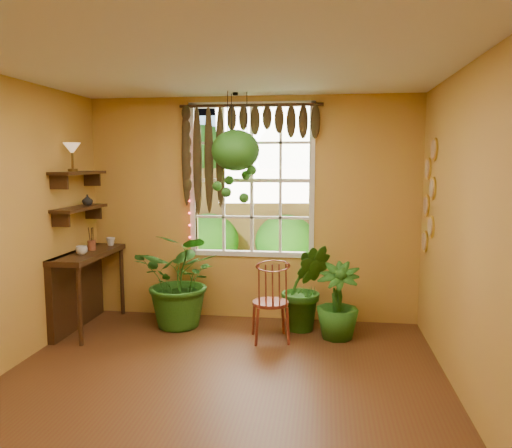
{
  "coord_description": "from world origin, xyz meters",
  "views": [
    {
      "loc": [
        0.89,
        -3.71,
        1.93
      ],
      "look_at": [
        0.21,
        1.15,
        1.31
      ],
      "focal_mm": 35.0,
      "sensor_mm": 36.0,
      "label": 1
    }
  ],
  "objects_px": {
    "potted_plant_left": "(182,279)",
    "hanging_basket": "(236,157)",
    "potted_plant_mid": "(306,288)",
    "counter_ledge": "(80,281)",
    "windsor_chair": "(271,313)"
  },
  "relations": [
    {
      "from": "potted_plant_left",
      "to": "hanging_basket",
      "type": "bearing_deg",
      "value": 13.04
    },
    {
      "from": "potted_plant_mid",
      "to": "hanging_basket",
      "type": "height_order",
      "value": "hanging_basket"
    },
    {
      "from": "counter_ledge",
      "to": "potted_plant_left",
      "type": "distance_m",
      "value": 1.18
    },
    {
      "from": "counter_ledge",
      "to": "potted_plant_mid",
      "type": "xyz_separation_m",
      "value": [
        2.59,
        0.26,
        -0.05
      ]
    },
    {
      "from": "potted_plant_left",
      "to": "potted_plant_mid",
      "type": "distance_m",
      "value": 1.43
    },
    {
      "from": "hanging_basket",
      "to": "potted_plant_left",
      "type": "bearing_deg",
      "value": -166.96
    },
    {
      "from": "counter_ledge",
      "to": "windsor_chair",
      "type": "xyz_separation_m",
      "value": [
        2.24,
        -0.13,
        -0.25
      ]
    },
    {
      "from": "windsor_chair",
      "to": "potted_plant_mid",
      "type": "bearing_deg",
      "value": 33.79
    },
    {
      "from": "potted_plant_mid",
      "to": "counter_ledge",
      "type": "bearing_deg",
      "value": -174.31
    },
    {
      "from": "potted_plant_left",
      "to": "potted_plant_mid",
      "type": "bearing_deg",
      "value": 2.85
    },
    {
      "from": "windsor_chair",
      "to": "counter_ledge",
      "type": "bearing_deg",
      "value": 162.56
    },
    {
      "from": "hanging_basket",
      "to": "windsor_chair",
      "type": "bearing_deg",
      "value": -45.11
    },
    {
      "from": "windsor_chair",
      "to": "hanging_basket",
      "type": "bearing_deg",
      "value": 120.87
    },
    {
      "from": "counter_ledge",
      "to": "potted_plant_mid",
      "type": "bearing_deg",
      "value": 5.69
    },
    {
      "from": "potted_plant_mid",
      "to": "hanging_basket",
      "type": "xyz_separation_m",
      "value": [
        -0.82,
        0.07,
        1.48
      ]
    }
  ]
}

